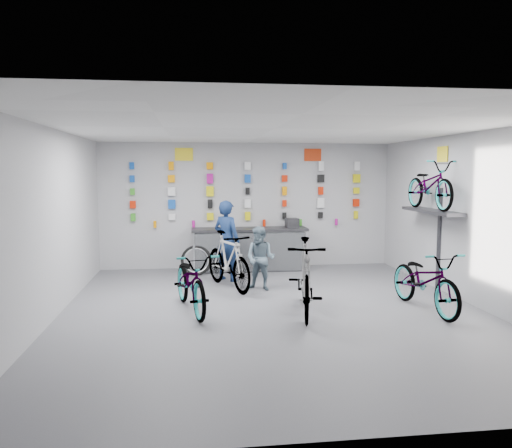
{
  "coord_description": "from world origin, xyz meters",
  "views": [
    {
      "loc": [
        -1.32,
        -7.96,
        2.31
      ],
      "look_at": [
        -0.12,
        1.4,
        1.32
      ],
      "focal_mm": 35.0,
      "sensor_mm": 36.0,
      "label": 1
    }
  ],
  "objects": [
    {
      "name": "spare_wheel",
      "position": [
        -1.25,
        3.17,
        0.33
      ],
      "size": [
        0.7,
        0.3,
        0.68
      ],
      "rotation": [
        0.0,
        0.0,
        -0.03
      ],
      "color": "black",
      "rests_on": "floor"
    },
    {
      "name": "merch_wall",
      "position": [
        0.04,
        3.93,
        1.81
      ],
      "size": [
        5.56,
        0.08,
        1.57
      ],
      "color": "green",
      "rests_on": "wall_back"
    },
    {
      "name": "bike_right",
      "position": [
        2.52,
        -0.23,
        0.52
      ],
      "size": [
        0.88,
        2.03,
        1.03
      ],
      "primitive_type": "imported",
      "rotation": [
        0.0,
        0.0,
        0.1
      ],
      "color": "gray",
      "rests_on": "floor"
    },
    {
      "name": "sign_side",
      "position": [
        3.48,
        1.2,
        2.65
      ],
      "size": [
        0.02,
        0.4,
        0.3
      ],
      "primitive_type": "cube",
      "color": "yellow",
      "rests_on": "wall_right"
    },
    {
      "name": "sign_right",
      "position": [
        1.6,
        3.98,
        2.72
      ],
      "size": [
        0.42,
        0.02,
        0.3
      ],
      "primitive_type": "cube",
      "color": "red",
      "rests_on": "wall_back"
    },
    {
      "name": "counter",
      "position": [
        0.0,
        3.54,
        0.49
      ],
      "size": [
        2.7,
        0.66,
        1.0
      ],
      "color": "black",
      "rests_on": "floor"
    },
    {
      "name": "customer",
      "position": [
        -0.01,
        1.56,
        0.63
      ],
      "size": [
        0.76,
        0.71,
        1.25
      ],
      "primitive_type": "imported",
      "rotation": [
        0.0,
        0.0,
        -0.52
      ],
      "color": "slate",
      "rests_on": "floor"
    },
    {
      "name": "wall_bracket",
      "position": [
        3.33,
        1.2,
        1.46
      ],
      "size": [
        0.39,
        1.9,
        2.0
      ],
      "color": "#333338",
      "rests_on": "wall_right"
    },
    {
      "name": "clerk",
      "position": [
        -0.61,
        2.52,
        0.86
      ],
      "size": [
        0.74,
        0.72,
        1.71
      ],
      "primitive_type": "imported",
      "rotation": [
        0.0,
        0.0,
        2.44
      ],
      "color": "#102144",
      "rests_on": "floor"
    },
    {
      "name": "floor",
      "position": [
        0.0,
        0.0,
        0.0
      ],
      "size": [
        8.0,
        8.0,
        0.0
      ],
      "primitive_type": "plane",
      "color": "#535459",
      "rests_on": "ground"
    },
    {
      "name": "wall_front",
      "position": [
        0.0,
        -4.0,
        1.5
      ],
      "size": [
        7.0,
        0.0,
        7.0
      ],
      "primitive_type": "plane",
      "rotation": [
        -1.57,
        0.0,
        0.0
      ],
      "color": "#AFAFB1",
      "rests_on": "floor"
    },
    {
      "name": "wall_left",
      "position": [
        -3.5,
        0.0,
        1.5
      ],
      "size": [
        0.0,
        8.0,
        8.0
      ],
      "primitive_type": "plane",
      "rotation": [
        1.57,
        0.0,
        1.57
      ],
      "color": "#AFAFB1",
      "rests_on": "floor"
    },
    {
      "name": "bike_center",
      "position": [
        0.49,
        -0.18,
        0.61
      ],
      "size": [
        0.96,
        2.11,
        1.23
      ],
      "primitive_type": "imported",
      "rotation": [
        0.0,
        0.0,
        -0.2
      ],
      "color": "gray",
      "rests_on": "floor"
    },
    {
      "name": "bike_left",
      "position": [
        -1.36,
        0.22,
        0.51
      ],
      "size": [
        1.09,
        2.03,
        1.01
      ],
      "primitive_type": "imported",
      "rotation": [
        0.0,
        0.0,
        0.22
      ],
      "color": "gray",
      "rests_on": "floor"
    },
    {
      "name": "ceiling",
      "position": [
        0.0,
        0.0,
        3.0
      ],
      "size": [
        8.0,
        8.0,
        0.0
      ],
      "primitive_type": "plane",
      "rotation": [
        3.14,
        0.0,
        0.0
      ],
      "color": "white",
      "rests_on": "wall_back"
    },
    {
      "name": "wall_right",
      "position": [
        3.5,
        0.0,
        1.5
      ],
      "size": [
        0.0,
        8.0,
        8.0
      ],
      "primitive_type": "plane",
      "rotation": [
        1.57,
        0.0,
        -1.57
      ],
      "color": "#AFAFB1",
      "rests_on": "floor"
    },
    {
      "name": "register",
      "position": [
        1.01,
        3.55,
        1.11
      ],
      "size": [
        0.3,
        0.32,
        0.22
      ],
      "primitive_type": "cube",
      "rotation": [
        0.0,
        0.0,
        0.07
      ],
      "color": "black",
      "rests_on": "counter"
    },
    {
      "name": "sign_left",
      "position": [
        -1.5,
        3.98,
        2.72
      ],
      "size": [
        0.42,
        0.02,
        0.3
      ],
      "primitive_type": "cube",
      "color": "yellow",
      "rests_on": "wall_back"
    },
    {
      "name": "bike_wall",
      "position": [
        3.25,
        1.2,
        2.05
      ],
      "size": [
        0.63,
        1.8,
        0.95
      ],
      "primitive_type": "imported",
      "color": "gray",
      "rests_on": "wall_bracket"
    },
    {
      "name": "wall_back",
      "position": [
        0.0,
        4.0,
        1.5
      ],
      "size": [
        7.0,
        0.0,
        7.0
      ],
      "primitive_type": "plane",
      "rotation": [
        1.57,
        0.0,
        0.0
      ],
      "color": "#AFAFB1",
      "rests_on": "floor"
    },
    {
      "name": "bike_service",
      "position": [
        -0.63,
        1.76,
        0.57
      ],
      "size": [
        1.18,
        1.96,
        1.14
      ],
      "primitive_type": "imported",
      "rotation": [
        0.0,
        0.0,
        0.37
      ],
      "color": "gray",
      "rests_on": "floor"
    }
  ]
}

